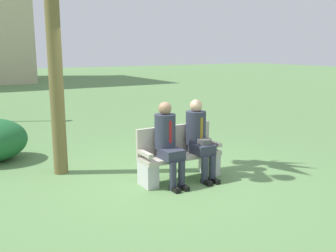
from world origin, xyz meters
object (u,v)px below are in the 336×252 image
at_px(park_bench, 179,156).
at_px(seated_man_left, 168,139).
at_px(shrub_near_bench, 163,143).
at_px(seated_man_right, 199,135).

bearing_deg(park_bench, seated_man_left, -157.93).
distance_m(park_bench, seated_man_left, 0.46).
bearing_deg(shrub_near_bench, seated_man_left, -117.51).
bearing_deg(seated_man_left, shrub_near_bench, 62.49).
xyz_separation_m(seated_man_left, shrub_near_bench, (0.77, 1.47, -0.48)).
bearing_deg(seated_man_right, park_bench, 159.14).
distance_m(seated_man_right, shrub_near_bench, 1.56).
bearing_deg(seated_man_right, shrub_near_bench, 83.73).
relative_size(seated_man_left, seated_man_right, 1.00).
bearing_deg(shrub_near_bench, park_bench, -109.55).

